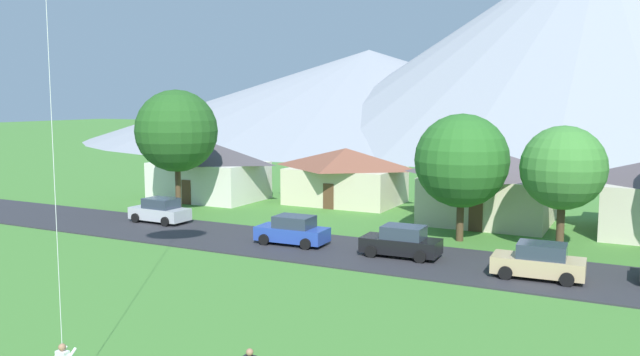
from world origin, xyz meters
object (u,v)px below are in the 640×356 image
object	(u,v)px
parked_car_blue_west_end	(293,231)
parked_car_black_mid_east	(401,242)
tree_right_of_center	(177,131)
tree_far_right	(462,161)
parked_car_tan_east_end	(539,262)
house_rightmost	(209,169)
parked_car_silver_mid_west	(160,211)
tree_left_of_center	(563,168)
house_right_center	(490,185)
house_leftmost	(346,175)

from	to	relation	value
parked_car_blue_west_end	parked_car_black_mid_east	xyz separation A→B (m)	(6.67, 0.10, 0.00)
tree_right_of_center	parked_car_blue_west_end	xyz separation A→B (m)	(13.25, -5.84, -5.26)
tree_far_right	parked_car_tan_east_end	bearing A→B (deg)	-49.90
tree_far_right	tree_right_of_center	bearing A→B (deg)	179.46
house_rightmost	parked_car_black_mid_east	bearing A→B (deg)	-28.65
tree_right_of_center	parked_car_black_mid_east	xyz separation A→B (m)	(19.92, -5.74, -5.26)
parked_car_silver_mid_west	tree_far_right	bearing A→B (deg)	11.38
tree_left_of_center	parked_car_blue_west_end	xyz separation A→B (m)	(-14.08, -5.54, -3.85)
house_right_center	tree_far_right	world-z (taller)	tree_far_right
house_rightmost	tree_right_of_center	distance (m)	7.21
house_leftmost	tree_right_of_center	bearing A→B (deg)	-135.63
tree_right_of_center	parked_car_tan_east_end	xyz separation A→B (m)	(27.14, -6.75, -5.26)
parked_car_black_mid_east	parked_car_tan_east_end	bearing A→B (deg)	-7.92
house_rightmost	parked_car_blue_west_end	world-z (taller)	house_rightmost
parked_car_blue_west_end	parked_car_black_mid_east	distance (m)	6.67
house_leftmost	tree_far_right	world-z (taller)	tree_far_right
house_leftmost	parked_car_silver_mid_west	distance (m)	15.73
tree_far_right	parked_car_blue_west_end	xyz separation A→B (m)	(-8.38, -5.63, -3.99)
parked_car_blue_west_end	parked_car_black_mid_east	bearing A→B (deg)	0.83
tree_far_right	parked_car_black_mid_east	world-z (taller)	tree_far_right
house_leftmost	parked_car_blue_west_end	world-z (taller)	house_leftmost
house_rightmost	tree_left_of_center	bearing A→B (deg)	-12.33
house_leftmost	tree_right_of_center	size ratio (longest dim) A/B	1.01
house_leftmost	tree_right_of_center	xyz separation A→B (m)	(-9.62, -9.41, 3.78)
house_leftmost	tree_right_of_center	distance (m)	13.98
tree_far_right	parked_car_blue_west_end	bearing A→B (deg)	-146.10
parked_car_blue_west_end	parked_car_silver_mid_west	xyz separation A→B (m)	(-11.41, 1.65, 0.00)
tree_far_right	parked_car_silver_mid_west	world-z (taller)	tree_far_right
parked_car_blue_west_end	parked_car_silver_mid_west	distance (m)	11.52
house_right_center	parked_car_black_mid_east	distance (m)	12.87
tree_right_of_center	tree_left_of_center	bearing A→B (deg)	-0.62
house_leftmost	tree_far_right	bearing A→B (deg)	-38.67
parked_car_silver_mid_west	tree_right_of_center	bearing A→B (deg)	113.75
house_leftmost	tree_far_right	xyz separation A→B (m)	(12.01, -9.61, 2.50)
parked_car_tan_east_end	house_leftmost	bearing A→B (deg)	137.32
tree_right_of_center	parked_car_silver_mid_west	xyz separation A→B (m)	(1.84, -4.19, -5.26)
parked_car_blue_west_end	house_leftmost	bearing A→B (deg)	103.39
parked_car_blue_west_end	parked_car_tan_east_end	size ratio (longest dim) A/B	0.99
house_rightmost	tree_right_of_center	bearing A→B (deg)	-74.73
house_right_center	house_leftmost	bearing A→B (deg)	168.23
house_leftmost	tree_left_of_center	size ratio (longest dim) A/B	1.32
house_rightmost	tree_left_of_center	distance (m)	29.74
parked_car_silver_mid_west	parked_car_black_mid_east	world-z (taller)	same
house_rightmost	parked_car_blue_west_end	size ratio (longest dim) A/B	2.23
house_leftmost	parked_car_tan_east_end	bearing A→B (deg)	-42.68
house_leftmost	parked_car_tan_east_end	xyz separation A→B (m)	(17.52, -16.16, -1.48)
tree_left_of_center	parked_car_blue_west_end	size ratio (longest dim) A/B	1.66
tree_left_of_center	tree_far_right	size ratio (longest dim) A/B	0.92
tree_far_right	parked_car_silver_mid_west	size ratio (longest dim) A/B	1.80
tree_right_of_center	parked_car_black_mid_east	bearing A→B (deg)	-16.08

